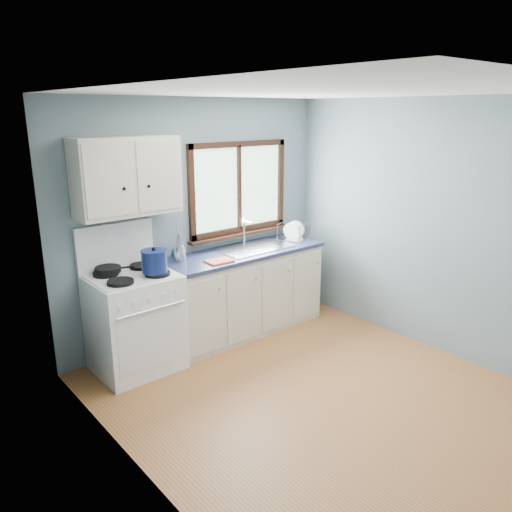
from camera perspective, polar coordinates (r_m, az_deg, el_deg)
floor at (r=4.50m, az=7.16°, el=-15.73°), size 3.20×3.60×0.02m
ceiling at (r=3.83m, az=8.55°, el=18.28°), size 3.20×3.60×0.02m
wall_back at (r=5.33m, az=-6.73°, el=4.07°), size 3.20×0.02×2.50m
wall_left at (r=3.05m, az=-13.23°, el=-5.64°), size 0.02×3.60×2.50m
wall_right at (r=5.25m, az=19.76°, el=3.05°), size 0.02×3.60×2.50m
gas_range at (r=4.83m, az=-13.70°, el=-7.04°), size 0.76×0.69×1.36m
base_cabinets at (r=5.51m, az=-1.53°, el=-4.50°), size 1.85×0.60×0.88m
countertop at (r=5.36m, az=-1.55°, el=0.40°), size 1.89×0.64×0.04m
sink at (r=5.48m, az=-0.08°, el=0.32°), size 0.84×0.46×0.44m
window at (r=5.56m, az=-1.95°, el=7.05°), size 1.36×0.10×1.03m
upper_cabinets at (r=4.66m, az=-14.52°, el=8.80°), size 0.95×0.35×0.70m
skillet at (r=4.71m, az=-16.53°, el=-1.47°), size 0.37×0.29×0.05m
stockpot at (r=4.58m, az=-11.55°, el=-0.57°), size 0.29×0.29×0.23m
utensil_crock at (r=5.04m, az=-8.70°, el=0.33°), size 0.16×0.16×0.38m
thermos at (r=5.02m, az=-8.68°, el=1.00°), size 0.08×0.08×0.28m
soap_bottle at (r=5.17m, az=-8.75°, el=1.13°), size 0.10×0.10×0.22m
dish_towel at (r=4.96m, az=-4.23°, el=-0.60°), size 0.26×0.20×0.02m
dish_rack at (r=5.88m, az=4.39°, el=2.53°), size 0.47×0.42×0.20m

